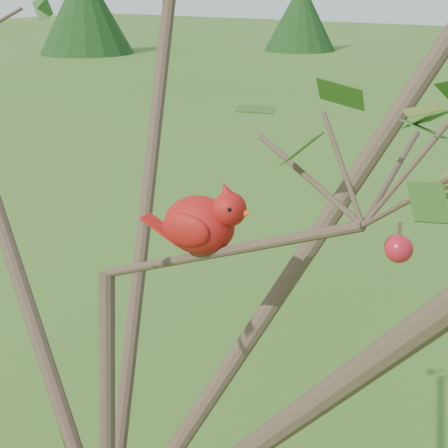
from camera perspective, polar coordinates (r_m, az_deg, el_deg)
name	(u,v)px	position (r m, az deg, el deg)	size (l,w,h in m)	color
crabapple_tree	(82,221)	(1.30, -11.68, 0.28)	(2.35, 2.05, 2.95)	#3D2C21
cardinal	(203,223)	(1.24, -1.76, 0.11)	(0.22, 0.13, 0.16)	red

